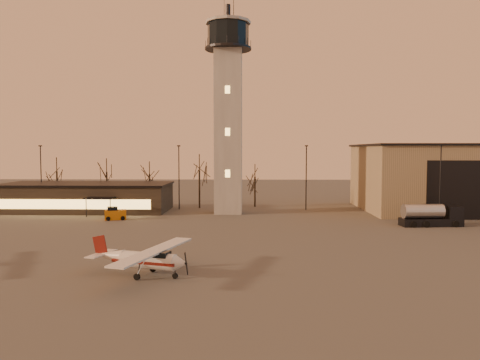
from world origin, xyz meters
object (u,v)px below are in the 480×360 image
(terminal, at_px, (87,197))
(service_cart, at_px, (115,215))
(control_tower, at_px, (228,103))
(hangar, at_px, (461,177))
(cessna_front, at_px, (150,263))
(fuel_truck, at_px, (431,217))

(terminal, xyz_separation_m, service_cart, (7.03, -9.09, -1.48))
(control_tower, height_order, service_cart, control_tower)
(hangar, relative_size, cessna_front, 2.95)
(hangar, height_order, cessna_front, hangar)
(control_tower, relative_size, service_cart, 10.47)
(hangar, distance_m, terminal, 58.11)
(hangar, distance_m, service_cart, 52.34)
(hangar, height_order, terminal, hangar)
(control_tower, height_order, fuel_truck, control_tower)
(terminal, distance_m, fuel_truck, 49.44)
(cessna_front, relative_size, service_cart, 3.33)
(hangar, xyz_separation_m, fuel_truck, (-10.39, -15.32, -4.07))
(cessna_front, height_order, fuel_truck, cessna_front)
(service_cart, bearing_deg, cessna_front, -85.36)
(service_cart, bearing_deg, control_tower, 8.88)
(control_tower, bearing_deg, fuel_truck, -23.88)
(hangar, bearing_deg, terminal, -178.03)
(cessna_front, relative_size, fuel_truck, 1.37)
(hangar, xyz_separation_m, service_cart, (-50.96, -11.09, -4.48))
(hangar, distance_m, fuel_truck, 18.95)
(control_tower, relative_size, hangar, 1.07)
(service_cart, bearing_deg, terminal, 111.17)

